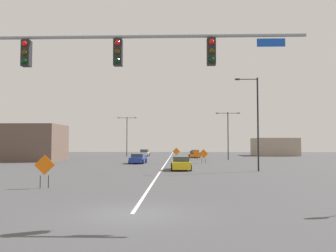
{
  "coord_description": "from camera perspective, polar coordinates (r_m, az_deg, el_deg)",
  "views": [
    {
      "loc": [
        1.81,
        -13.53,
        2.73
      ],
      "look_at": [
        0.47,
        29.08,
        4.87
      ],
      "focal_mm": 37.12,
      "sensor_mm": 36.0,
      "label": 1
    }
  ],
  "objects": [
    {
      "name": "construction_sign_median_near",
      "position": [
        57.68,
        1.38,
        -4.3
      ],
      "size": [
        1.23,
        0.32,
        2.03
      ],
      "color": "orange",
      "rests_on": "ground"
    },
    {
      "name": "traffic_signal_assembly",
      "position": [
        14.55,
        -16.24,
        9.24
      ],
      "size": [
        14.86,
        0.44,
        7.31
      ],
      "color": "gray",
      "rests_on": "ground"
    },
    {
      "name": "car_white_approaching",
      "position": [
        74.68,
        -3.89,
        -4.45
      ],
      "size": [
        2.09,
        4.32,
        1.45
      ],
      "color": "white",
      "rests_on": "ground"
    },
    {
      "name": "street_lamp_far_left",
      "position": [
        58.34,
        9.82,
        -0.86
      ],
      "size": [
        4.01,
        0.24,
        7.9
      ],
      "color": "black",
      "rests_on": "ground"
    },
    {
      "name": "construction_sign_left_shoulder",
      "position": [
        48.17,
        5.86,
        -4.66
      ],
      "size": [
        1.27,
        0.26,
        1.94
      ],
      "color": "orange",
      "rests_on": "ground"
    },
    {
      "name": "car_black_far",
      "position": [
        74.62,
        4.43,
        -4.47
      ],
      "size": [
        2.02,
        4.56,
        1.34
      ],
      "color": "black",
      "rests_on": "ground"
    },
    {
      "name": "street_lamp_far_right",
      "position": [
        73.6,
        -6.76,
        -1.14
      ],
      "size": [
        4.03,
        0.24,
        8.27
      ],
      "color": "black",
      "rests_on": "ground"
    },
    {
      "name": "roadside_building_east",
      "position": [
        81.38,
        17.07,
        -3.29
      ],
      "size": [
        8.96,
        8.44,
        3.92
      ],
      "color": "gray",
      "rests_on": "ground"
    },
    {
      "name": "road_centre_stripe",
      "position": [
        67.27,
        0.26,
        -5.19
      ],
      "size": [
        0.16,
        107.31,
        0.01
      ],
      "color": "white",
      "rests_on": "ground"
    },
    {
      "name": "construction_sign_median_far",
      "position": [
        57.46,
        4.63,
        -4.46
      ],
      "size": [
        1.08,
        0.25,
        1.78
      ],
      "color": "orange",
      "rests_on": "ground"
    },
    {
      "name": "car_orange_mid",
      "position": [
        66.5,
        4.34,
        -4.69
      ],
      "size": [
        2.14,
        4.53,
        1.29
      ],
      "color": "orange",
      "rests_on": "ground"
    },
    {
      "name": "ground",
      "position": [
        13.92,
        -5.9,
        -14.16
      ],
      "size": [
        193.16,
        193.16,
        0.0
      ],
      "primitive_type": "plane",
      "color": "#444447"
    },
    {
      "name": "street_lamp_near_right",
      "position": [
        35.16,
        14.29,
        1.04
      ],
      "size": [
        2.28,
        0.24,
        9.22
      ],
      "color": "black",
      "rests_on": "ground"
    },
    {
      "name": "car_blue_distant",
      "position": [
        47.74,
        -4.95,
        -5.36
      ],
      "size": [
        2.14,
        4.26,
        1.35
      ],
      "color": "#1E389E",
      "rests_on": "ground"
    },
    {
      "name": "construction_sign_right_lane",
      "position": [
        22.74,
        -19.61,
        -6.32
      ],
      "size": [
        1.23,
        0.25,
        2.03
      ],
      "color": "orange",
      "rests_on": "ground"
    },
    {
      "name": "car_yellow_passing",
      "position": [
        35.87,
        2.12,
        -6.17
      ],
      "size": [
        2.13,
        4.43,
        1.41
      ],
      "color": "gold",
      "rests_on": "ground"
    },
    {
      "name": "roadside_building_west",
      "position": [
        58.78,
        -21.57,
        -2.56
      ],
      "size": [
        9.47,
        7.91,
        5.68
      ],
      "color": "brown",
      "rests_on": "ground"
    }
  ]
}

